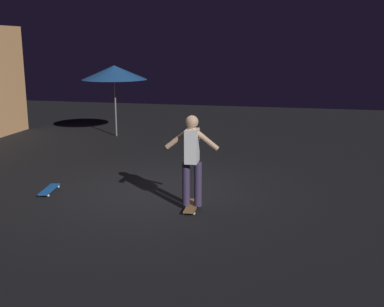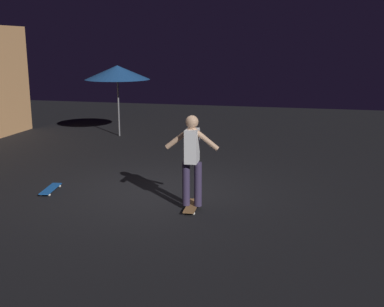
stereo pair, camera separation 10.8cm
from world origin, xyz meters
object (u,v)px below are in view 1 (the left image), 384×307
skateboard_ridden (192,206)px  skateboard_spare (49,189)px  skater (192,154)px  patio_umbrella (114,73)px

skateboard_ridden → skateboard_spare: 3.10m
skateboard_spare → skateboard_ridden: bearing=-96.7°
skateboard_spare → skater: size_ratio=0.48×
patio_umbrella → skateboard_ridden: patio_umbrella is taller
skateboard_ridden → skater: bearing=-135.0°
skateboard_ridden → skater: size_ratio=0.47×
patio_umbrella → skateboard_ridden: bearing=-148.1°
patio_umbrella → skateboard_ridden: size_ratio=2.91×
patio_umbrella → skateboard_spare: bearing=-171.5°
skateboard_ridden → skateboard_spare: (0.36, 3.08, 0.00)m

